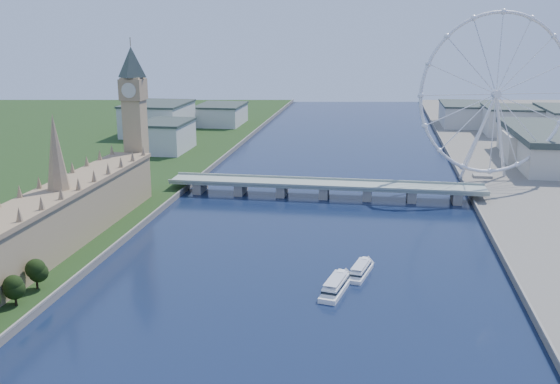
# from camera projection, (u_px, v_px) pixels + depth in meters

# --- Properties ---
(parliament_range) EXTENTS (24.00, 200.00, 70.00)m
(parliament_range) POSITION_uv_depth(u_px,v_px,m) (62.00, 216.00, 329.09)
(parliament_range) COLOR tan
(parliament_range) RESTS_ON ground
(big_ben) EXTENTS (20.02, 20.02, 110.00)m
(big_ben) POSITION_uv_depth(u_px,v_px,m) (134.00, 102.00, 419.97)
(big_ben) COLOR tan
(big_ben) RESTS_ON ground
(westminster_bridge) EXTENTS (220.00, 22.00, 9.50)m
(westminster_bridge) POSITION_uv_depth(u_px,v_px,m) (324.00, 187.00, 436.96)
(westminster_bridge) COLOR gray
(westminster_bridge) RESTS_ON ground
(london_eye) EXTENTS (113.60, 39.12, 124.30)m
(london_eye) POSITION_uv_depth(u_px,v_px,m) (496.00, 95.00, 455.93)
(london_eye) COLOR silver
(london_eye) RESTS_ON ground
(county_hall) EXTENTS (54.00, 144.00, 35.00)m
(county_hall) POSITION_uv_depth(u_px,v_px,m) (540.00, 166.00, 536.41)
(county_hall) COLOR beige
(county_hall) RESTS_ON ground
(city_skyline) EXTENTS (505.00, 280.00, 32.00)m
(city_skyline) POSITION_uv_depth(u_px,v_px,m) (382.00, 121.00, 676.81)
(city_skyline) COLOR beige
(city_skyline) RESTS_ON ground
(tour_boat_near) EXTENTS (14.60, 32.89, 7.07)m
(tour_boat_near) POSITION_uv_depth(u_px,v_px,m) (335.00, 292.00, 280.09)
(tour_boat_near) COLOR white
(tour_boat_near) RESTS_ON ground
(tour_boat_far) EXTENTS (13.33, 29.22, 6.24)m
(tour_boat_far) POSITION_uv_depth(u_px,v_px,m) (360.00, 275.00, 299.12)
(tour_boat_far) COLOR white
(tour_boat_far) RESTS_ON ground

